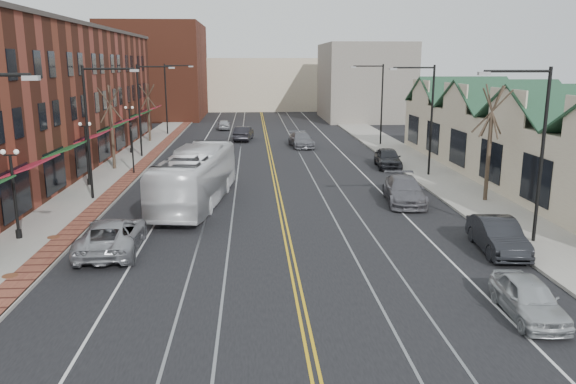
{
  "coord_description": "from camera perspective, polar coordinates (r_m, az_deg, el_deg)",
  "views": [
    {
      "loc": [
        -1.63,
        -18.36,
        8.34
      ],
      "look_at": [
        0.13,
        8.9,
        2.0
      ],
      "focal_mm": 35.0,
      "sensor_mm": 36.0,
      "label": 1
    }
  ],
  "objects": [
    {
      "name": "distant_car_left",
      "position": [
        61.46,
        -4.54,
        5.95
      ],
      "size": [
        2.24,
        4.85,
        1.54
      ],
      "primitive_type": "imported",
      "rotation": [
        0.0,
        0.0,
        3.01
      ],
      "color": "black",
      "rests_on": "ground"
    },
    {
      "name": "lamppost_l_2",
      "position": [
        40.42,
        -19.73,
        3.56
      ],
      "size": [
        0.84,
        0.28,
        4.27
      ],
      "color": "black",
      "rests_on": "sidewalk_left"
    },
    {
      "name": "lamppost_l_1",
      "position": [
        29.28,
        -26.02,
        -0.38
      ],
      "size": [
        0.84,
        0.28,
        4.27
      ],
      "color": "black",
      "rests_on": "sidewalk_left"
    },
    {
      "name": "sidewalk_right",
      "position": [
        41.54,
        15.55,
        1.11
      ],
      "size": [
        4.0,
        120.0,
        0.15
      ],
      "primitive_type": "cube",
      "color": "gray",
      "rests_on": "ground"
    },
    {
      "name": "building_left",
      "position": [
        48.65,
        -24.9,
        8.53
      ],
      "size": [
        10.0,
        50.0,
        11.0
      ],
      "primitive_type": "cube",
      "color": "maroon",
      "rests_on": "ground"
    },
    {
      "name": "tree_right_mid",
      "position": [
        35.6,
        19.8,
        4.89
      ],
      "size": [
        1.9,
        1.46,
        6.93
      ],
      "color": "#382B21",
      "rests_on": "sidewalk_right"
    },
    {
      "name": "manhole_mid",
      "position": [
        24.79,
        -26.4,
        -7.62
      ],
      "size": [
        0.6,
        0.6,
        0.02
      ],
      "primitive_type": "cylinder",
      "color": "#592D19",
      "rests_on": "sidewalk_left"
    },
    {
      "name": "backdrop_mid",
      "position": [
        103.44,
        -2.84,
        10.92
      ],
      "size": [
        22.0,
        14.0,
        9.0
      ],
      "primitive_type": "cube",
      "color": "beige",
      "rests_on": "ground"
    },
    {
      "name": "backdrop_left",
      "position": [
        89.53,
        -13.22,
        11.87
      ],
      "size": [
        14.0,
        18.0,
        14.0
      ],
      "primitive_type": "cube",
      "color": "maroon",
      "rests_on": "ground"
    },
    {
      "name": "building_right",
      "position": [
        43.51,
        23.23,
        4.03
      ],
      "size": [
        8.0,
        36.0,
        4.6
      ],
      "primitive_type": "cube",
      "color": "beige",
      "rests_on": "ground"
    },
    {
      "name": "sidewalk_left",
      "position": [
        40.58,
        -18.41,
        0.64
      ],
      "size": [
        4.0,
        120.0,
        0.15
      ],
      "primitive_type": "cube",
      "color": "gray",
      "rests_on": "ground"
    },
    {
      "name": "ground",
      "position": [
        20.23,
        1.28,
        -11.28
      ],
      "size": [
        160.0,
        160.0,
        0.0
      ],
      "primitive_type": "plane",
      "color": "black",
      "rests_on": "ground"
    },
    {
      "name": "streetlight_l_3",
      "position": [
        67.1,
        -11.94,
        9.96
      ],
      "size": [
        3.33,
        0.25,
        8.0
      ],
      "color": "black",
      "rests_on": "sidewalk_left"
    },
    {
      "name": "parked_car_b",
      "position": [
        26.88,
        20.53,
        -4.17
      ],
      "size": [
        2.02,
        4.73,
        1.52
      ],
      "primitive_type": "imported",
      "rotation": [
        0.0,
        0.0,
        -0.09
      ],
      "color": "black",
      "rests_on": "ground"
    },
    {
      "name": "transit_bus",
      "position": [
        33.75,
        -9.35,
        1.46
      ],
      "size": [
        4.34,
        12.14,
        3.31
      ],
      "primitive_type": "imported",
      "rotation": [
        0.0,
        0.0,
        3.01
      ],
      "color": "white",
      "rests_on": "ground"
    },
    {
      "name": "streetlight_l_2",
      "position": [
        51.34,
        -14.43,
        8.96
      ],
      "size": [
        3.33,
        0.25,
        8.0
      ],
      "color": "black",
      "rests_on": "sidewalk_left"
    },
    {
      "name": "tree_left_far",
      "position": [
        61.54,
        -13.99,
        7.96
      ],
      "size": [
        1.66,
        1.28,
        6.02
      ],
      "color": "#382B21",
      "rests_on": "sidewalk_left"
    },
    {
      "name": "parked_car_c",
      "position": [
        34.57,
        11.72,
        0.16
      ],
      "size": [
        2.79,
        5.6,
        1.56
      ],
      "primitive_type": "imported",
      "rotation": [
        0.0,
        0.0,
        -0.11
      ],
      "color": "slate",
      "rests_on": "ground"
    },
    {
      "name": "lamppost_l_3",
      "position": [
        53.89,
        -15.72,
        6.04
      ],
      "size": [
        0.84,
        0.28,
        4.27
      ],
      "color": "black",
      "rests_on": "sidewalk_left"
    },
    {
      "name": "streetlight_l_1",
      "position": [
        35.78,
        -19.08,
        7.04
      ],
      "size": [
        3.33,
        0.25,
        8.0
      ],
      "color": "black",
      "rests_on": "sidewalk_left"
    },
    {
      "name": "distant_car_far",
      "position": [
        71.73,
        -6.54,
        6.83
      ],
      "size": [
        1.72,
        3.9,
        1.31
      ],
      "primitive_type": "imported",
      "rotation": [
        0.0,
        0.0,
        3.19
      ],
      "color": "#A1A3A8",
      "rests_on": "ground"
    },
    {
      "name": "tree_left_near",
      "position": [
        45.92,
        -17.48,
        6.44
      ],
      "size": [
        1.78,
        1.37,
        6.48
      ],
      "color": "#382B21",
      "rests_on": "sidewalk_left"
    },
    {
      "name": "distant_car_right",
      "position": [
        56.52,
        1.34,
        5.32
      ],
      "size": [
        2.53,
        5.21,
        1.46
      ],
      "primitive_type": "imported",
      "rotation": [
        0.0,
        0.0,
        0.1
      ],
      "color": "slate",
      "rests_on": "ground"
    },
    {
      "name": "backdrop_right",
      "position": [
        85.05,
        7.73,
        11.03
      ],
      "size": [
        12.0,
        16.0,
        11.0
      ],
      "primitive_type": "cube",
      "color": "slate",
      "rests_on": "ground"
    },
    {
      "name": "parked_car_d",
      "position": [
        46.04,
        10.11,
        3.42
      ],
      "size": [
        2.27,
        4.78,
        1.58
      ],
      "primitive_type": "imported",
      "rotation": [
        0.0,
        0.0,
        -0.09
      ],
      "color": "black",
      "rests_on": "ground"
    },
    {
      "name": "manhole_far",
      "position": [
        29.21,
        -22.72,
        -4.24
      ],
      "size": [
        0.6,
        0.6,
        0.02
      ],
      "primitive_type": "cylinder",
      "color": "#592D19",
      "rests_on": "sidewalk_left"
    },
    {
      "name": "streetlight_r_2",
      "position": [
        57.86,
        9.1,
        9.62
      ],
      "size": [
        3.33,
        0.25,
        8.0
      ],
      "color": "black",
      "rests_on": "sidewalk_right"
    },
    {
      "name": "parked_suv",
      "position": [
        26.4,
        -17.47,
        -4.22
      ],
      "size": [
        2.84,
        5.65,
        1.54
      ],
      "primitive_type": "imported",
      "rotation": [
        0.0,
        0.0,
        3.19
      ],
      "color": "#9E9FA4",
      "rests_on": "ground"
    },
    {
      "name": "streetlight_r_0",
      "position": [
        27.66,
        23.72,
        5.09
      ],
      "size": [
        3.33,
        0.25,
        8.0
      ],
      "color": "black",
      "rests_on": "sidewalk_right"
    },
    {
      "name": "traffic_signal",
      "position": [
        43.71,
        -15.55,
        4.71
      ],
      "size": [
        0.18,
        0.15,
        3.8
      ],
      "color": "black",
      "rests_on": "sidewalk_left"
    },
    {
      "name": "parked_car_a",
      "position": [
        20.64,
        23.24,
        -9.87
      ],
      "size": [
        1.81,
        4.0,
        1.33
      ],
      "primitive_type": "imported",
      "rotation": [
        0.0,
        0.0,
        -0.06
      ],
      "color": "#ADB1B4",
      "rests_on": "ground"
    },
    {
      "name": "streetlight_r_1",
      "position": [
        42.43,
        13.85,
        8.21
      ],
      "size": [
        3.33,
        0.25,
        8.0
      ],
      "color": "black",
      "rests_on": "sidewalk_right"
    }
  ]
}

